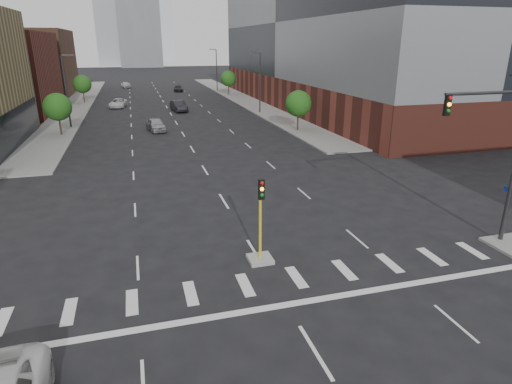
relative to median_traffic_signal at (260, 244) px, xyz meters
name	(u,v)px	position (x,y,z in m)	size (l,w,h in m)	color
sidewalk_left_far	(78,104)	(-15.00, 65.03, -0.90)	(5.00, 92.00, 0.15)	gray
sidewalk_right_far	(240,98)	(15.00, 65.03, -0.90)	(5.00, 92.00, 0.15)	gray
building_left_far_b	(18,63)	(-27.50, 83.03, 5.53)	(20.00, 24.00, 13.00)	brown
building_right_main	(343,39)	(29.50, 51.03, 10.03)	(24.00, 70.00, 22.00)	brown
tower_mid	(138,15)	(0.00, 191.03, 21.03)	(18.00, 18.00, 44.00)	slate
median_traffic_signal	(260,244)	(0.00, 0.00, 0.00)	(1.20, 1.20, 4.40)	#999993
mast_arm_signal	(506,143)	(12.61, -1.47, 4.67)	(5.12, 0.90, 9.07)	#2D2D30
streetlight_right_a	(259,80)	(13.41, 46.03, 4.04)	(1.60, 0.22, 9.07)	#2D2D30
streetlight_right_b	(216,68)	(13.41, 81.03, 4.04)	(1.60, 0.22, 9.07)	#2D2D30
streetlight_left	(66,88)	(-13.41, 41.03, 4.04)	(1.60, 0.22, 9.07)	#2D2D30
tree_left_near	(57,107)	(-14.00, 36.03, 2.42)	(3.20, 3.20, 4.85)	#382619
tree_left_far	(82,84)	(-14.00, 66.03, 2.42)	(3.20, 3.20, 4.85)	#382619
tree_right_near	(298,104)	(14.00, 31.03, 2.42)	(3.20, 3.20, 4.85)	#382619
tree_right_far	(228,79)	(14.00, 71.03, 2.42)	(3.20, 3.20, 4.85)	#382619
car_near_left	(156,125)	(-3.00, 35.93, -0.18)	(1.88, 4.67, 1.59)	#A3A3A7
car_mid_right	(179,106)	(1.50, 51.39, -0.12)	(1.81, 5.18, 1.71)	#222228
car_far_left	(118,103)	(-7.95, 58.65, -0.25)	(2.41, 5.24, 1.45)	silver
car_deep_right	(178,88)	(4.60, 81.17, -0.31)	(1.86, 4.58, 1.33)	black
car_distant	(126,85)	(-6.80, 92.47, -0.22)	(1.78, 4.43, 1.51)	silver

